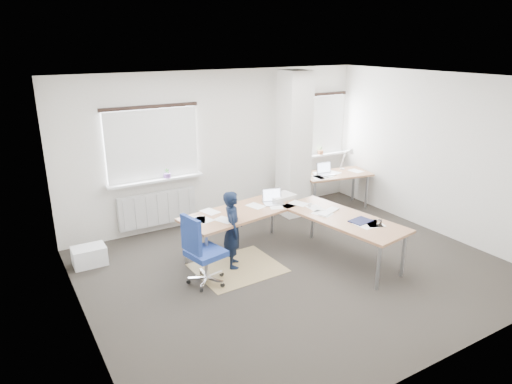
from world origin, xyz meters
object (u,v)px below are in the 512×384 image
desk_main (293,215)px  task_chair (204,265)px  person (233,229)px  desk_side (336,175)px

desk_main → task_chair: size_ratio=2.62×
desk_main → person: size_ratio=2.32×
desk_side → desk_main: bearing=-135.6°
desk_main → task_chair: bearing=174.4°
desk_main → task_chair: 1.64m
person → desk_main: bearing=-75.6°
desk_side → person: size_ratio=1.25×
desk_side → task_chair: desk_side is taller
desk_side → task_chair: size_ratio=1.41×
desk_main → desk_side: 2.47m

